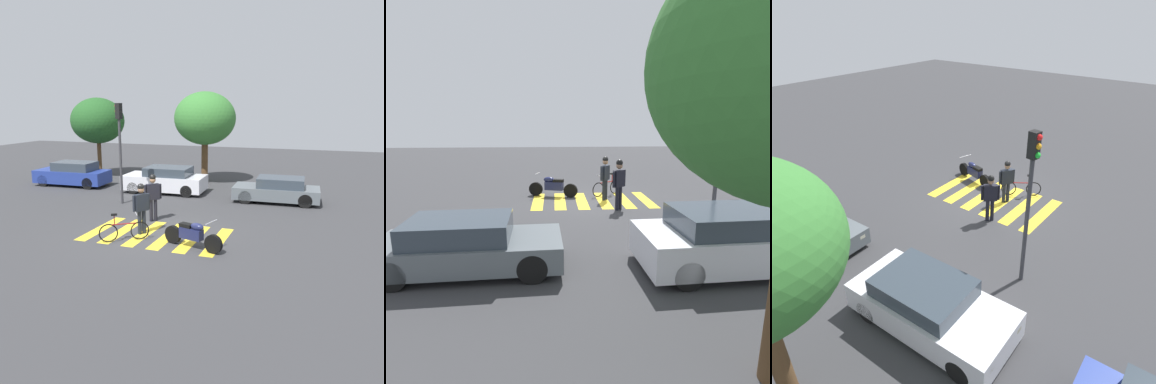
# 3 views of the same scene
# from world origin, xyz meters

# --- Properties ---
(ground_plane) EXTENTS (60.00, 60.00, 0.00)m
(ground_plane) POSITION_xyz_m (0.00, 0.00, 0.00)
(ground_plane) COLOR #38383A
(police_motorcycle) EXTENTS (2.15, 0.90, 1.02)m
(police_motorcycle) POSITION_xyz_m (1.62, -0.85, 0.45)
(police_motorcycle) COLOR black
(police_motorcycle) RESTS_ON ground_plane
(leaning_bicycle) EXTENTS (1.42, 0.99, 0.98)m
(leaning_bicycle) POSITION_xyz_m (-0.79, -0.95, 0.36)
(leaning_bicycle) COLOR black
(leaning_bicycle) RESTS_ON ground_plane
(officer_on_foot) EXTENTS (0.56, 0.49, 1.89)m
(officer_on_foot) POSITION_xyz_m (-0.81, 1.51, 1.11)
(officer_on_foot) COLOR black
(officer_on_foot) RESTS_ON ground_plane
(officer_by_motorcycle) EXTENTS (0.44, 0.59, 1.84)m
(officer_by_motorcycle) POSITION_xyz_m (-0.55, -0.07, 1.08)
(officer_by_motorcycle) COLOR #1E232D
(officer_by_motorcycle) RESTS_ON ground_plane
(crosswalk_stripes) EXTENTS (4.95, 2.90, 0.01)m
(crosswalk_stripes) POSITION_xyz_m (0.00, 0.00, 0.00)
(crosswalk_stripes) COLOR yellow
(crosswalk_stripes) RESTS_ON ground_plane
(car_white_van) EXTENTS (4.35, 2.04, 1.36)m
(car_white_van) POSITION_xyz_m (-2.37, 6.54, 0.66)
(car_white_van) COLOR black
(car_white_van) RESTS_ON ground_plane
(car_grey_coupe) EXTENTS (4.05, 1.85, 1.20)m
(car_grey_coupe) POSITION_xyz_m (3.48, 6.23, 0.58)
(car_grey_coupe) COLOR black
(car_grey_coupe) RESTS_ON ground_plane
(traffic_light_pole) EXTENTS (0.35, 0.28, 4.61)m
(traffic_light_pole) POSITION_xyz_m (-3.40, 3.65, 3.07)
(traffic_light_pole) COLOR #38383D
(traffic_light_pole) RESTS_ON ground_plane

